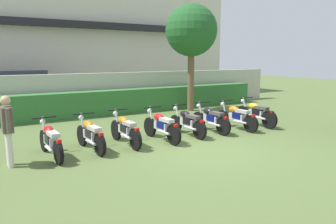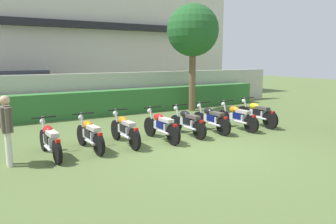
% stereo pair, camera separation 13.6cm
% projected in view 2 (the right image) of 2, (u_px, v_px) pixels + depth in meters
% --- Properties ---
extents(ground, '(60.00, 60.00, 0.00)m').
position_uv_depth(ground, '(203.00, 150.00, 8.63)').
color(ground, '#566B38').
extents(building, '(20.42, 6.50, 7.91)m').
position_uv_depth(building, '(65.00, 33.00, 20.11)').
color(building, beige).
rests_on(building, ground).
extents(compound_wall, '(19.40, 0.30, 1.76)m').
position_uv_depth(compound_wall, '(107.00, 93.00, 14.53)').
color(compound_wall, '#BCB7A8').
rests_on(compound_wall, ground).
extents(hedge_row, '(15.52, 0.70, 1.05)m').
position_uv_depth(hedge_row, '(113.00, 102.00, 14.00)').
color(hedge_row, '#337033').
rests_on(hedge_row, ground).
extents(parked_car, '(4.61, 2.31, 1.89)m').
position_uv_depth(parked_car, '(20.00, 91.00, 14.63)').
color(parked_car, black).
rests_on(parked_car, ground).
extents(tree_near_inspector, '(2.33, 2.33, 4.80)m').
position_uv_depth(tree_near_inspector, '(193.00, 31.00, 14.45)').
color(tree_near_inspector, brown).
rests_on(tree_near_inspector, ground).
extents(motorcycle_in_row_0, '(0.60, 1.87, 0.94)m').
position_uv_depth(motorcycle_in_row_0, '(50.00, 140.00, 7.95)').
color(motorcycle_in_row_0, black).
rests_on(motorcycle_in_row_0, ground).
extents(motorcycle_in_row_1, '(0.60, 1.78, 0.94)m').
position_uv_depth(motorcycle_in_row_1, '(90.00, 134.00, 8.52)').
color(motorcycle_in_row_1, black).
rests_on(motorcycle_in_row_1, ground).
extents(motorcycle_in_row_2, '(0.60, 1.89, 0.95)m').
position_uv_depth(motorcycle_in_row_2, '(125.00, 129.00, 9.08)').
color(motorcycle_in_row_2, black).
rests_on(motorcycle_in_row_2, ground).
extents(motorcycle_in_row_3, '(0.60, 1.88, 0.96)m').
position_uv_depth(motorcycle_in_row_3, '(161.00, 126.00, 9.54)').
color(motorcycle_in_row_3, black).
rests_on(motorcycle_in_row_3, ground).
extents(motorcycle_in_row_4, '(0.60, 1.80, 0.94)m').
position_uv_depth(motorcycle_in_row_4, '(187.00, 122.00, 10.14)').
color(motorcycle_in_row_4, black).
rests_on(motorcycle_in_row_4, ground).
extents(motorcycle_in_row_5, '(0.60, 1.81, 0.96)m').
position_uv_depth(motorcycle_in_row_5, '(211.00, 119.00, 10.61)').
color(motorcycle_in_row_5, black).
rests_on(motorcycle_in_row_5, ground).
extents(motorcycle_in_row_6, '(0.60, 1.90, 0.95)m').
position_uv_depth(motorcycle_in_row_6, '(237.00, 117.00, 11.04)').
color(motorcycle_in_row_6, black).
rests_on(motorcycle_in_row_6, ground).
extents(motorcycle_in_row_7, '(0.60, 1.95, 0.98)m').
position_uv_depth(motorcycle_in_row_7, '(257.00, 113.00, 11.61)').
color(motorcycle_in_row_7, black).
rests_on(motorcycle_in_row_7, ground).
extents(inspector_person, '(0.22, 0.65, 1.60)m').
position_uv_depth(inspector_person, '(7.00, 125.00, 7.23)').
color(inspector_person, silver).
rests_on(inspector_person, ground).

